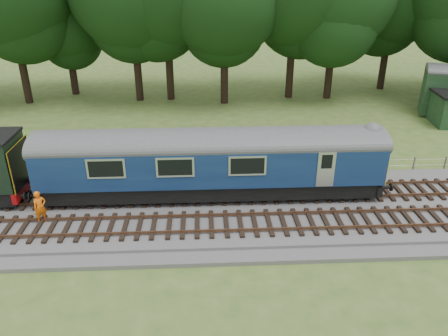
{
  "coord_description": "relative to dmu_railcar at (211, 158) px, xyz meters",
  "views": [
    {
      "loc": [
        -3.12,
        -19.67,
        11.93
      ],
      "look_at": [
        -2.06,
        1.4,
        2.0
      ],
      "focal_mm": 35.0,
      "sensor_mm": 36.0,
      "label": 1
    }
  ],
  "objects": [
    {
      "name": "ground",
      "position": [
        2.75,
        -1.4,
        -2.61
      ],
      "size": [
        120.0,
        120.0,
        0.0
      ],
      "primitive_type": "plane",
      "color": "#3E6224",
      "rests_on": "ground"
    },
    {
      "name": "ballast",
      "position": [
        2.75,
        -1.4,
        -2.43
      ],
      "size": [
        70.0,
        7.0,
        0.35
      ],
      "primitive_type": "cube",
      "color": "#4C4C4F",
      "rests_on": "ground"
    },
    {
      "name": "track_north",
      "position": [
        2.75,
        -0.0,
        -2.19
      ],
      "size": [
        67.2,
        2.4,
        0.21
      ],
      "color": "black",
      "rests_on": "ballast"
    },
    {
      "name": "track_south",
      "position": [
        2.75,
        -3.0,
        -2.19
      ],
      "size": [
        67.2,
        2.4,
        0.21
      ],
      "color": "black",
      "rests_on": "ballast"
    },
    {
      "name": "fence",
      "position": [
        2.75,
        3.1,
        -2.61
      ],
      "size": [
        64.0,
        0.12,
        1.0
      ],
      "primitive_type": null,
      "color": "#6B6054",
      "rests_on": "ground"
    },
    {
      "name": "tree_line",
      "position": [
        2.75,
        20.6,
        -2.61
      ],
      "size": [
        70.0,
        8.0,
        18.0
      ],
      "primitive_type": null,
      "color": "black",
      "rests_on": "ground"
    },
    {
      "name": "dmu_railcar",
      "position": [
        0.0,
        0.0,
        0.0
      ],
      "size": [
        18.05,
        2.86,
        3.88
      ],
      "color": "black",
      "rests_on": "ground"
    },
    {
      "name": "worker",
      "position": [
        -8.37,
        -2.31,
        -1.41
      ],
      "size": [
        0.73,
        0.7,
        1.69
      ],
      "primitive_type": "imported",
      "rotation": [
        0.0,
        0.0,
        0.68
      ],
      "color": "orange",
      "rests_on": "ballast"
    }
  ]
}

